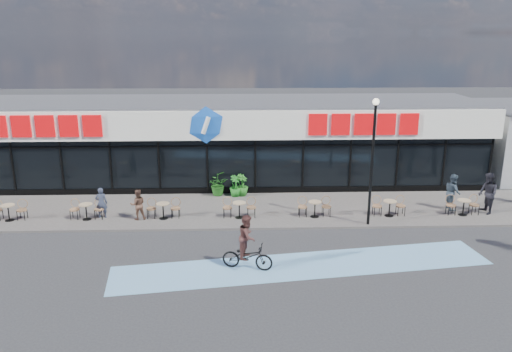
# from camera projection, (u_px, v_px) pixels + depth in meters

# --- Properties ---
(ground) EXTENTS (120.00, 120.00, 0.00)m
(ground) POSITION_uv_depth(u_px,v_px,m) (198.00, 250.00, 19.72)
(ground) COLOR #28282B
(ground) RESTS_ON ground
(sidewalk) EXTENTS (44.00, 5.00, 0.10)m
(sidewalk) POSITION_uv_depth(u_px,v_px,m) (205.00, 210.00, 24.03)
(sidewalk) COLOR #5C5651
(sidewalk) RESTS_ON ground
(bike_lane) EXTENTS (14.17, 4.13, 0.01)m
(bike_lane) POSITION_uv_depth(u_px,v_px,m) (303.00, 265.00, 18.40)
(bike_lane) COLOR #689CC5
(bike_lane) RESTS_ON ground
(building) EXTENTS (30.60, 6.57, 4.75)m
(building) POSITION_uv_depth(u_px,v_px,m) (210.00, 140.00, 28.61)
(building) COLOR black
(building) RESTS_ON ground
(lamp_post) EXTENTS (0.28, 0.28, 5.56)m
(lamp_post) POSITION_uv_depth(u_px,v_px,m) (373.00, 152.00, 21.23)
(lamp_post) COLOR black
(lamp_post) RESTS_ON sidewalk
(bistro_set_1) EXTENTS (1.54, 0.62, 0.90)m
(bistro_set_1) POSITION_uv_depth(u_px,v_px,m) (9.00, 210.00, 22.53)
(bistro_set_1) COLOR tan
(bistro_set_1) RESTS_ON sidewalk
(bistro_set_2) EXTENTS (1.54, 0.62, 0.90)m
(bistro_set_2) POSITION_uv_depth(u_px,v_px,m) (87.00, 209.00, 22.64)
(bistro_set_2) COLOR tan
(bistro_set_2) RESTS_ON sidewalk
(bistro_set_3) EXTENTS (1.54, 0.62, 0.90)m
(bistro_set_3) POSITION_uv_depth(u_px,v_px,m) (163.00, 208.00, 22.75)
(bistro_set_3) COLOR tan
(bistro_set_3) RESTS_ON sidewalk
(bistro_set_4) EXTENTS (1.54, 0.62, 0.90)m
(bistro_set_4) POSITION_uv_depth(u_px,v_px,m) (239.00, 208.00, 22.86)
(bistro_set_4) COLOR tan
(bistro_set_4) RESTS_ON sidewalk
(bistro_set_5) EXTENTS (1.54, 0.62, 0.90)m
(bistro_set_5) POSITION_uv_depth(u_px,v_px,m) (315.00, 207.00, 22.97)
(bistro_set_5) COLOR tan
(bistro_set_5) RESTS_ON sidewalk
(bistro_set_6) EXTENTS (1.54, 0.62, 0.90)m
(bistro_set_6) POSITION_uv_depth(u_px,v_px,m) (389.00, 206.00, 23.09)
(bistro_set_6) COLOR tan
(bistro_set_6) RESTS_ON sidewalk
(bistro_set_7) EXTENTS (1.54, 0.62, 0.90)m
(bistro_set_7) POSITION_uv_depth(u_px,v_px,m) (463.00, 205.00, 23.20)
(bistro_set_7) COLOR tan
(bistro_set_7) RESTS_ON sidewalk
(potted_plant_left) EXTENTS (1.38, 1.40, 1.17)m
(potted_plant_left) POSITION_uv_depth(u_px,v_px,m) (217.00, 184.00, 25.94)
(potted_plant_left) COLOR #1D5418
(potted_plant_left) RESTS_ON sidewalk
(potted_plant_mid) EXTENTS (0.87, 0.87, 1.10)m
(potted_plant_mid) POSITION_uv_depth(u_px,v_px,m) (235.00, 186.00, 25.79)
(potted_plant_mid) COLOR #1E6B1E
(potted_plant_mid) RESTS_ON sidewalk
(potted_plant_right) EXTENTS (0.89, 0.89, 1.14)m
(potted_plant_right) POSITION_uv_depth(u_px,v_px,m) (242.00, 185.00, 25.88)
(potted_plant_right) COLOR #246D1F
(potted_plant_right) RESTS_ON sidewalk
(patron_left) EXTENTS (0.56, 0.41, 1.43)m
(patron_left) POSITION_uv_depth(u_px,v_px,m) (101.00, 203.00, 22.73)
(patron_left) COLOR #30374B
(patron_left) RESTS_ON sidewalk
(patron_right) EXTENTS (0.80, 0.69, 1.42)m
(patron_right) POSITION_uv_depth(u_px,v_px,m) (138.00, 205.00, 22.50)
(patron_right) COLOR brown
(patron_right) RESTS_ON sidewalk
(pedestrian_a) EXTENTS (0.77, 0.97, 1.95)m
(pedestrian_a) POSITION_uv_depth(u_px,v_px,m) (488.00, 193.00, 23.21)
(pedestrian_a) COLOR black
(pedestrian_a) RESTS_ON sidewalk
(pedestrian_b) EXTENTS (0.66, 0.85, 1.73)m
(pedestrian_b) POSITION_uv_depth(u_px,v_px,m) (453.00, 192.00, 23.81)
(pedestrian_b) COLOR #2C3844
(pedestrian_b) RESTS_ON sidewalk
(cyclist_a) EXTENTS (1.98, 1.11, 2.07)m
(cyclist_a) POSITION_uv_depth(u_px,v_px,m) (247.00, 249.00, 17.94)
(cyclist_a) COLOR black
(cyclist_a) RESTS_ON ground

